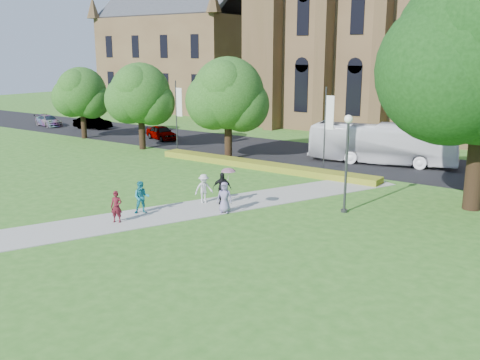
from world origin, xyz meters
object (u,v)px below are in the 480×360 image
Objects in this scene: tour_coach at (382,144)px; car_0 at (162,133)px; car_1 at (93,122)px; pedestrian_0 at (116,207)px; streetlamp at (347,152)px; car_2 at (48,121)px.

tour_coach is 2.75× the size of car_0.
pedestrian_0 is at bearing -142.07° from car_1.
car_1 is (-35.89, 13.29, -2.57)m from streetlamp.
car_1 is at bearing 103.73° from car_0.
car_2 is (-41.86, 11.89, -2.66)m from streetlamp.
pedestrian_0 is (27.24, -21.54, 0.12)m from car_1.
car_0 is 0.94× the size of car_2.
car_1 is 1.00× the size of car_2.
pedestrian_0 is (-8.65, -8.25, -2.45)m from streetlamp.
streetlamp reaches higher than car_1.
car_0 is at bearing 81.92° from tour_coach.
tour_coach reaches higher than car_0.
streetlamp is at bearing -97.25° from car_0.
car_0 is (-24.58, 12.21, -2.59)m from streetlamp.
tour_coach is at bearing 102.22° from streetlamp.
streetlamp is 1.30× the size of car_0.
pedestrian_0 is (33.21, -20.14, 0.21)m from car_2.
car_2 is at bearing 89.43° from car_1.
car_1 is 2.64× the size of pedestrian_0.
streetlamp is 1.23× the size of car_2.
tour_coach reaches higher than pedestrian_0.
tour_coach is 22.43m from pedestrian_0.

